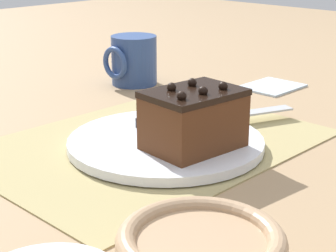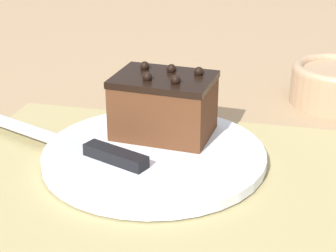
% 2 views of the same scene
% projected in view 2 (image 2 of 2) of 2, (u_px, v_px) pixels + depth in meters
% --- Properties ---
extents(ground_plane, '(3.00, 3.00, 0.00)m').
position_uv_depth(ground_plane, '(148.00, 174.00, 0.64)').
color(ground_plane, '#9E7F5B').
extents(placemat_woven, '(0.46, 0.34, 0.00)m').
position_uv_depth(placemat_woven, '(148.00, 173.00, 0.64)').
color(placemat_woven, tan).
rests_on(placemat_woven, ground_plane).
extents(cake_plate, '(0.26, 0.26, 0.01)m').
position_uv_depth(cake_plate, '(154.00, 155.00, 0.66)').
color(cake_plate, white).
rests_on(cake_plate, placemat_woven).
extents(chocolate_cake, '(0.13, 0.10, 0.09)m').
position_uv_depth(chocolate_cake, '(167.00, 105.00, 0.69)').
color(chocolate_cake, '#512D19').
rests_on(chocolate_cake, cake_plate).
extents(serving_knife, '(0.24, 0.12, 0.01)m').
position_uv_depth(serving_knife, '(88.00, 148.00, 0.65)').
color(serving_knife, black).
rests_on(serving_knife, cake_plate).
extents(small_bowl, '(0.13, 0.13, 0.06)m').
position_uv_depth(small_bowl, '(336.00, 83.00, 0.83)').
color(small_bowl, tan).
rests_on(small_bowl, ground_plane).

